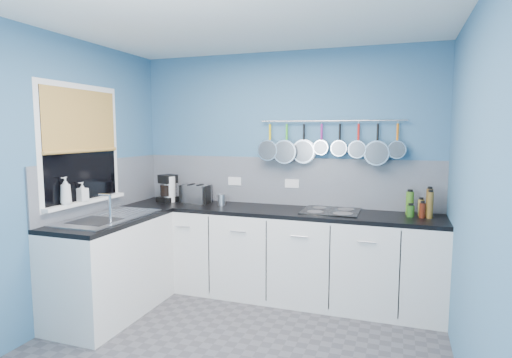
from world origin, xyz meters
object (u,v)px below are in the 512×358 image
Objects in this scene: soap_bottle_b at (82,192)px; canister at (222,200)px; toaster at (196,194)px; hob at (331,211)px; soap_bottle_a at (66,191)px; paper_towel at (170,189)px; coffee_maker at (167,188)px.

soap_bottle_b is 1.46× the size of canister.
hob is at bearing 7.97° from toaster.
soap_bottle_a is 0.80× the size of toaster.
paper_towel reaches higher than hob.
toaster reaches higher than canister.
coffee_maker is at bearing 74.59° from soap_bottle_b.
canister is at bearing 19.03° from coffee_maker.
hob is at bearing 25.71° from soap_bottle_b.
soap_bottle_a reaches higher than hob.
soap_bottle_b is 1.03m from coffee_maker.
soap_bottle_b is at bearing -154.29° from hob.
paper_towel is at bearing 73.07° from soap_bottle_b.
paper_towel is at bearing -179.78° from hob.
soap_bottle_a is 0.20m from soap_bottle_b.
hob is at bearing 1.01° from canister.
paper_towel is at bearing 178.79° from canister.
hob is (1.15, 0.02, -0.05)m from canister.
paper_towel is 0.30m from toaster.
toaster reaches higher than hob.
toaster is (0.60, 1.05, -0.14)m from soap_bottle_b.
hob is at bearing 29.98° from soap_bottle_a.
soap_bottle_b reaches higher than canister.
soap_bottle_a is 1.52m from canister.
soap_bottle_a is 1.23m from coffee_maker.
soap_bottle_a is 1.39m from toaster.
toaster is (0.32, 0.06, -0.05)m from coffee_maker.
hob is at bearing 20.25° from coffee_maker.
soap_bottle_b is 0.57× the size of toaster.
toaster is 1.49m from hob.
soap_bottle_b is at bearing -85.46° from coffee_maker.
paper_towel is (0.30, 1.19, -0.13)m from soap_bottle_a.
coffee_maker is 2.55× the size of canister.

